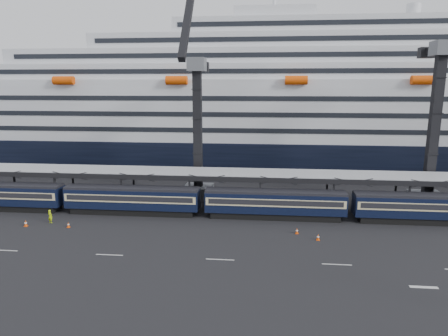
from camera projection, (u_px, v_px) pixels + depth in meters
The scene contains 12 objects.
ground at pixel (349, 250), 44.37m from camera, with size 260.00×260.00×0.00m, color black.
lane_markings at pixel (447, 275), 38.49m from camera, with size 111.00×4.27×0.02m.
train at pixel (300, 203), 54.11m from camera, with size 133.05×3.00×4.05m.
canopy at pixel (331, 176), 56.94m from camera, with size 130.00×6.25×5.53m.
cruise_ship at pixel (304, 111), 86.76m from camera, with size 214.09×28.84×34.00m.
crane_dark_near at pixel (197, 125), 61.97m from camera, with size 4.50×17.75×35.08m.
crane_dark_mid at pixel (436, 118), 57.33m from camera, with size 4.50×18.24×39.64m.
worker at pixel (50, 216), 52.80m from camera, with size 0.66×0.43×1.81m, color #BBDD0B.
traffic_cone_a at pixel (68, 225), 51.20m from camera, with size 0.38×0.38×0.76m.
traffic_cone_b at pixel (26, 223), 51.59m from camera, with size 0.43×0.43×0.87m.
traffic_cone_c at pixel (297, 231), 49.06m from camera, with size 0.38×0.38×0.75m.
traffic_cone_d at pixel (318, 237), 47.00m from camera, with size 0.40×0.40×0.79m.
Camera 1 is at (-9.76, -42.75, 17.94)m, focal length 32.00 mm.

